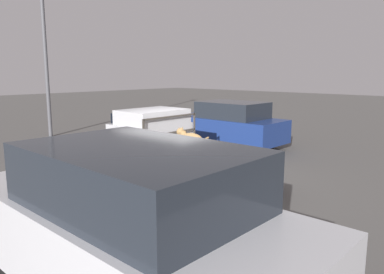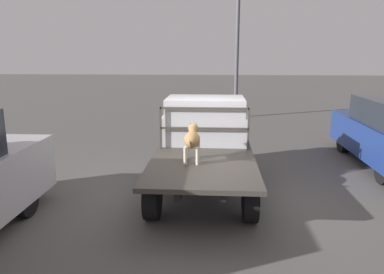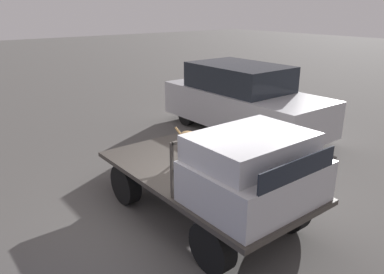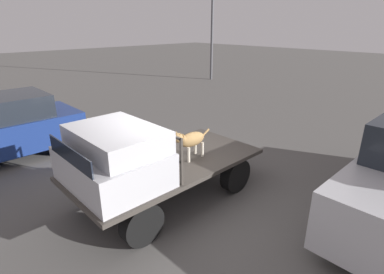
# 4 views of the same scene
# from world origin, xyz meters

# --- Properties ---
(ground_plane) EXTENTS (80.00, 80.00, 0.00)m
(ground_plane) POSITION_xyz_m (0.00, 0.00, 0.00)
(ground_plane) COLOR #514F4C
(flatbed_truck) EXTENTS (3.89, 1.93, 0.80)m
(flatbed_truck) POSITION_xyz_m (0.00, 0.00, 0.58)
(flatbed_truck) COLOR black
(flatbed_truck) RESTS_ON ground
(truck_cab) EXTENTS (1.42, 1.81, 0.97)m
(truck_cab) POSITION_xyz_m (1.15, 0.00, 1.26)
(truck_cab) COLOR #B7B7BC
(truck_cab) RESTS_ON flatbed_truck
(truck_headboard) EXTENTS (0.04, 1.81, 0.86)m
(truck_headboard) POSITION_xyz_m (0.40, 0.00, 1.37)
(truck_headboard) COLOR #3D3833
(truck_headboard) RESTS_ON flatbed_truck
(dog) EXTENTS (1.01, 0.28, 0.67)m
(dog) POSITION_xyz_m (-0.45, 0.19, 1.21)
(dog) COLOR beige
(dog) RESTS_ON flatbed_truck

